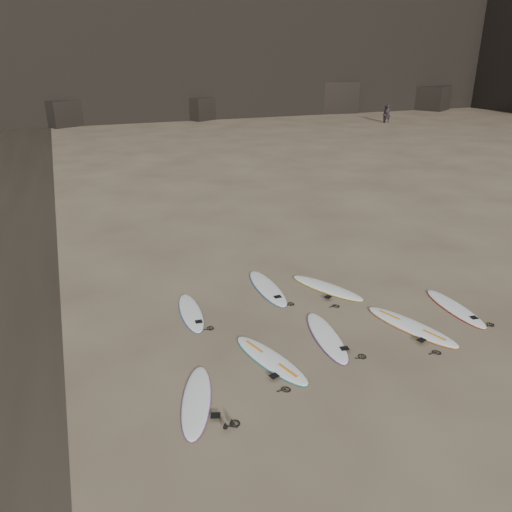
{
  "coord_description": "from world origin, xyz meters",
  "views": [
    {
      "loc": [
        -6.36,
        -9.58,
        6.83
      ],
      "look_at": [
        -1.65,
        2.54,
        1.5
      ],
      "focal_mm": 35.0,
      "sensor_mm": 36.0,
      "label": 1
    }
  ],
  "objects_px": {
    "surfboard_3": "(411,326)",
    "surfboard_6": "(267,288)",
    "surfboard_5": "(191,312)",
    "surfboard_7": "(327,287)",
    "person_a": "(388,114)",
    "surfboard_1": "(270,359)",
    "person_b": "(386,114)",
    "surfboard_2": "(327,336)",
    "surfboard_4": "(455,308)",
    "surfboard_0": "(196,400)"
  },
  "relations": [
    {
      "from": "surfboard_0",
      "to": "surfboard_5",
      "type": "height_order",
      "value": "surfboard_0"
    },
    {
      "from": "surfboard_5",
      "to": "person_b",
      "type": "bearing_deg",
      "value": 52.54
    },
    {
      "from": "surfboard_2",
      "to": "surfboard_5",
      "type": "bearing_deg",
      "value": 148.13
    },
    {
      "from": "surfboard_3",
      "to": "surfboard_7",
      "type": "height_order",
      "value": "surfboard_3"
    },
    {
      "from": "person_a",
      "to": "surfboard_3",
      "type": "bearing_deg",
      "value": -85.1
    },
    {
      "from": "surfboard_2",
      "to": "surfboard_7",
      "type": "distance_m",
      "value": 2.91
    },
    {
      "from": "surfboard_4",
      "to": "surfboard_3",
      "type": "bearing_deg",
      "value": -164.8
    },
    {
      "from": "surfboard_7",
      "to": "person_b",
      "type": "relative_size",
      "value": 1.52
    },
    {
      "from": "person_a",
      "to": "person_b",
      "type": "xyz_separation_m",
      "value": [
        -0.05,
        0.15,
        -0.06
      ]
    },
    {
      "from": "surfboard_4",
      "to": "surfboard_5",
      "type": "height_order",
      "value": "surfboard_4"
    },
    {
      "from": "surfboard_3",
      "to": "person_a",
      "type": "relative_size",
      "value": 1.51
    },
    {
      "from": "surfboard_2",
      "to": "person_b",
      "type": "height_order",
      "value": "person_b"
    },
    {
      "from": "surfboard_4",
      "to": "surfboard_6",
      "type": "relative_size",
      "value": 0.91
    },
    {
      "from": "surfboard_7",
      "to": "person_b",
      "type": "xyz_separation_m",
      "value": [
        24.89,
        32.71,
        0.81
      ]
    },
    {
      "from": "surfboard_7",
      "to": "surfboard_0",
      "type": "bearing_deg",
      "value": -170.04
    },
    {
      "from": "surfboard_2",
      "to": "surfboard_6",
      "type": "distance_m",
      "value": 3.22
    },
    {
      "from": "surfboard_7",
      "to": "surfboard_1",
      "type": "bearing_deg",
      "value": -162.92
    },
    {
      "from": "surfboard_0",
      "to": "surfboard_6",
      "type": "height_order",
      "value": "surfboard_6"
    },
    {
      "from": "surfboard_2",
      "to": "surfboard_0",
      "type": "bearing_deg",
      "value": -152.75
    },
    {
      "from": "surfboard_5",
      "to": "surfboard_4",
      "type": "bearing_deg",
      "value": -15.04
    },
    {
      "from": "surfboard_4",
      "to": "surfboard_5",
      "type": "distance_m",
      "value": 7.54
    },
    {
      "from": "surfboard_4",
      "to": "surfboard_6",
      "type": "distance_m",
      "value": 5.51
    },
    {
      "from": "surfboard_0",
      "to": "surfboard_5",
      "type": "relative_size",
      "value": 1.04
    },
    {
      "from": "surfboard_7",
      "to": "surfboard_6",
      "type": "bearing_deg",
      "value": 133.16
    },
    {
      "from": "surfboard_1",
      "to": "surfboard_3",
      "type": "xyz_separation_m",
      "value": [
        4.11,
        0.07,
        0.0
      ]
    },
    {
      "from": "surfboard_1",
      "to": "surfboard_4",
      "type": "height_order",
      "value": "surfboard_1"
    },
    {
      "from": "person_b",
      "to": "surfboard_2",
      "type": "bearing_deg",
      "value": -175.55
    },
    {
      "from": "surfboard_3",
      "to": "surfboard_6",
      "type": "xyz_separation_m",
      "value": [
        -2.69,
        3.55,
        -0.0
      ]
    },
    {
      "from": "person_a",
      "to": "surfboard_4",
      "type": "bearing_deg",
      "value": -83.32
    },
    {
      "from": "surfboard_3",
      "to": "surfboard_5",
      "type": "bearing_deg",
      "value": 132.64
    },
    {
      "from": "surfboard_2",
      "to": "person_b",
      "type": "bearing_deg",
      "value": 62.27
    },
    {
      "from": "surfboard_0",
      "to": "surfboard_1",
      "type": "xyz_separation_m",
      "value": [
        2.04,
        0.83,
        0.0
      ]
    },
    {
      "from": "surfboard_4",
      "to": "surfboard_6",
      "type": "height_order",
      "value": "surfboard_6"
    },
    {
      "from": "surfboard_2",
      "to": "person_b",
      "type": "distance_m",
      "value": 43.99
    },
    {
      "from": "surfboard_2",
      "to": "surfboard_4",
      "type": "xyz_separation_m",
      "value": [
        4.18,
        0.04,
        -0.0
      ]
    },
    {
      "from": "surfboard_0",
      "to": "surfboard_6",
      "type": "bearing_deg",
      "value": 71.36
    },
    {
      "from": "surfboard_3",
      "to": "surfboard_5",
      "type": "xyz_separation_m",
      "value": [
        -5.29,
        2.89,
        -0.01
      ]
    },
    {
      "from": "person_a",
      "to": "person_b",
      "type": "bearing_deg",
      "value": 145.93
    },
    {
      "from": "surfboard_0",
      "to": "surfboard_5",
      "type": "bearing_deg",
      "value": 96.54
    },
    {
      "from": "surfboard_3",
      "to": "surfboard_4",
      "type": "distance_m",
      "value": 1.86
    },
    {
      "from": "surfboard_6",
      "to": "surfboard_7",
      "type": "height_order",
      "value": "surfboard_6"
    },
    {
      "from": "surfboard_3",
      "to": "surfboard_7",
      "type": "relative_size",
      "value": 1.06
    },
    {
      "from": "surfboard_3",
      "to": "person_b",
      "type": "relative_size",
      "value": 1.61
    },
    {
      "from": "surfboard_1",
      "to": "surfboard_4",
      "type": "bearing_deg",
      "value": -11.99
    },
    {
      "from": "surfboard_1",
      "to": "person_b",
      "type": "relative_size",
      "value": 1.5
    },
    {
      "from": "surfboard_1",
      "to": "surfboard_3",
      "type": "relative_size",
      "value": 0.93
    },
    {
      "from": "surfboard_7",
      "to": "person_a",
      "type": "xyz_separation_m",
      "value": [
        24.94,
        32.56,
        0.86
      ]
    },
    {
      "from": "surfboard_5",
      "to": "surfboard_7",
      "type": "bearing_deg",
      "value": 4.47
    },
    {
      "from": "surfboard_2",
      "to": "surfboard_6",
      "type": "bearing_deg",
      "value": 104.82
    },
    {
      "from": "surfboard_7",
      "to": "person_a",
      "type": "height_order",
      "value": "person_a"
    }
  ]
}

